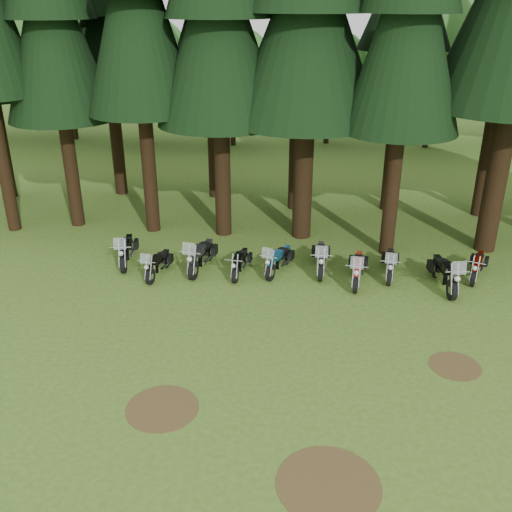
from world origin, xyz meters
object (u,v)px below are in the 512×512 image
Objects in this scene: motorcycle_9 at (477,267)px; motorcycle_2 at (201,257)px; motorcycle_7 at (390,265)px; motorcycle_6 at (357,270)px; motorcycle_4 at (279,261)px; motorcycle_1 at (158,265)px; motorcycle_5 at (321,259)px; motorcycle_3 at (240,264)px; motorcycle_0 at (126,251)px; motorcycle_8 at (445,275)px.

motorcycle_2 is at bearing -156.69° from motorcycle_9.
motorcycle_6 is at bearing -146.20° from motorcycle_7.
motorcycle_4 reaches higher than motorcycle_7.
motorcycle_6 is at bearing 8.33° from motorcycle_4.
motorcycle_1 is 0.87× the size of motorcycle_5.
motorcycle_7 reaches higher than motorcycle_3.
motorcycle_0 is 1.10× the size of motorcycle_7.
motorcycle_9 is at bearing -8.66° from motorcycle_0.
motorcycle_4 is at bearing -10.92° from motorcycle_0.
motorcycle_0 reaches higher than motorcycle_4.
motorcycle_2 reaches higher than motorcycle_4.
motorcycle_9 is (8.42, 0.55, 0.01)m from motorcycle_3.
motorcycle_5 is (7.24, 0.04, -0.00)m from motorcycle_0.
motorcycle_9 is (4.26, 0.79, -0.06)m from motorcycle_6.
motorcycle_8 is (1.75, -0.75, 0.06)m from motorcycle_7.
motorcycle_2 reaches higher than motorcycle_3.
motorcycle_8 is at bearing 9.16° from motorcycle_1.
motorcycle_9 is (3.08, 0.20, -0.02)m from motorcycle_7.
motorcycle_2 is at bearing 178.06° from motorcycle_3.
motorcycle_7 is 0.88× the size of motorcycle_8.
motorcycle_3 is at bearing 17.24° from motorcycle_1.
motorcycle_0 is 8.54m from motorcycle_6.
motorcycle_6 is at bearing 170.35° from motorcycle_8.
motorcycle_5 is at bearing 18.31° from motorcycle_1.
motorcycle_8 reaches higher than motorcycle_5.
motorcycle_8 reaches higher than motorcycle_9.
motorcycle_3 is (1.46, -0.22, -0.10)m from motorcycle_2.
motorcycle_5 is (5.80, 0.95, 0.06)m from motorcycle_1.
motorcycle_6 is 1.18× the size of motorcycle_9.
motorcycle_1 is 7.07m from motorcycle_6.
motorcycle_6 is at bearing -148.08° from motorcycle_9.
motorcycle_3 is (4.35, -0.49, -0.08)m from motorcycle_0.
motorcycle_2 is 1.23× the size of motorcycle_3.
motorcycle_2 reaches higher than motorcycle_6.
motorcycle_2 reaches higher than motorcycle_8.
motorcycle_8 is at bearing 3.87° from motorcycle_6.
motorcycle_3 is at bearing -15.35° from motorcycle_0.
motorcycle_4 is (5.72, -0.20, -0.04)m from motorcycle_0.
motorcycle_2 is (2.88, -0.27, 0.02)m from motorcycle_0.
motorcycle_2 is at bearing -171.68° from motorcycle_7.
motorcycle_9 is (12.77, 0.06, -0.07)m from motorcycle_0.
motorcycle_5 reaches higher than motorcycle_4.
motorcycle_4 is 0.91× the size of motorcycle_6.
motorcycle_4 is 1.08× the size of motorcycle_9.
motorcycle_7 is at bearing -154.93° from motorcycle_9.
motorcycle_9 is (1.32, 0.94, -0.08)m from motorcycle_8.
motorcycle_6 is at bearing 3.22° from motorcycle_3.
motorcycle_6 is (8.51, -0.73, -0.01)m from motorcycle_0.
motorcycle_2 is 1.25× the size of motorcycle_9.
motorcycle_4 is (1.37, 0.29, 0.04)m from motorcycle_3.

